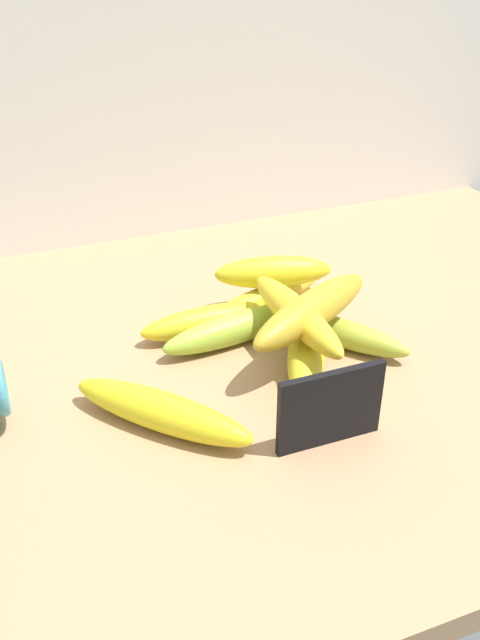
# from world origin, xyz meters

# --- Properties ---
(counter_top) EXTENTS (1.10, 0.76, 0.03)m
(counter_top) POSITION_xyz_m (0.00, 0.00, 0.01)
(counter_top) COLOR #A97F5A
(counter_top) RESTS_ON ground
(back_wall) EXTENTS (1.30, 0.02, 0.70)m
(back_wall) POSITION_xyz_m (0.00, 0.39, 0.35)
(back_wall) COLOR silver
(back_wall) RESTS_ON ground
(chalkboard_sign) EXTENTS (0.11, 0.02, 0.08)m
(chalkboard_sign) POSITION_xyz_m (-0.04, -0.17, 0.07)
(chalkboard_sign) COLOR black
(chalkboard_sign) RESTS_ON counter_top
(banana_0) EXTENTS (0.14, 0.17, 0.04)m
(banana_0) POSITION_xyz_m (0.05, -0.02, 0.05)
(banana_0) COLOR #9BAB33
(banana_0) RESTS_ON counter_top
(banana_1) EXTENTS (0.20, 0.10, 0.03)m
(banana_1) POSITION_xyz_m (0.00, 0.09, 0.05)
(banana_1) COLOR gold
(banana_1) RESTS_ON counter_top
(banana_2) EXTENTS (0.17, 0.04, 0.04)m
(banana_2) POSITION_xyz_m (-0.09, 0.06, 0.05)
(banana_2) COLOR gold
(banana_2) RESTS_ON counter_top
(banana_3) EXTENTS (0.20, 0.07, 0.04)m
(banana_3) POSITION_xyz_m (-0.06, 0.03, 0.05)
(banana_3) COLOR #99BC39
(banana_3) RESTS_ON counter_top
(banana_4) EXTENTS (0.13, 0.18, 0.04)m
(banana_4) POSITION_xyz_m (0.00, -0.04, 0.05)
(banana_4) COLOR gold
(banana_4) RESTS_ON counter_top
(banana_5) EXTENTS (0.17, 0.18, 0.04)m
(banana_5) POSITION_xyz_m (-0.19, -0.09, 0.05)
(banana_5) COLOR yellow
(banana_5) RESTS_ON counter_top
(banana_6) EXTENTS (0.05, 0.19, 0.04)m
(banana_6) POSITION_xyz_m (-0.01, -0.03, 0.09)
(banana_6) COLOR yellow
(banana_6) RESTS_ON banana_4
(banana_7) EXTENTS (0.20, 0.14, 0.04)m
(banana_7) POSITION_xyz_m (0.01, -0.03, 0.10)
(banana_7) COLOR gold
(banana_7) RESTS_ON banana_4
(banana_8) EXTENTS (0.16, 0.08, 0.04)m
(banana_8) POSITION_xyz_m (0.01, 0.09, 0.08)
(banana_8) COLOR yellow
(banana_8) RESTS_ON banana_1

